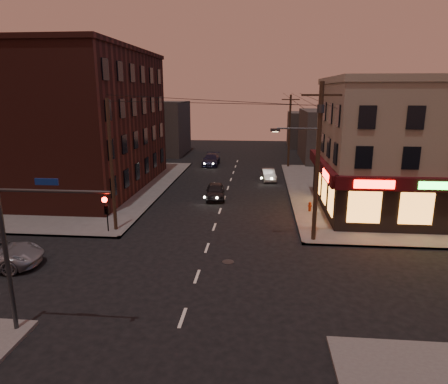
# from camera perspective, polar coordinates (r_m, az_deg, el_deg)

# --- Properties ---
(ground) EXTENTS (120.00, 120.00, 0.00)m
(ground) POSITION_cam_1_polar(r_m,az_deg,el_deg) (21.76, -3.88, -11.96)
(ground) COLOR black
(ground) RESTS_ON ground
(sidewalk_ne) EXTENTS (24.00, 28.00, 0.15)m
(sidewalk_ne) POSITION_cam_1_polar(r_m,az_deg,el_deg) (42.10, 25.66, -0.25)
(sidewalk_ne) COLOR #514F4C
(sidewalk_ne) RESTS_ON ground
(sidewalk_nw) EXTENTS (24.00, 28.00, 0.15)m
(sidewalk_nw) POSITION_cam_1_polar(r_m,az_deg,el_deg) (44.78, -23.17, 0.81)
(sidewalk_nw) COLOR #514F4C
(sidewalk_nw) RESTS_ON ground
(pizza_building) EXTENTS (15.85, 12.85, 10.50)m
(pizza_building) POSITION_cam_1_polar(r_m,az_deg,el_deg) (35.32, 26.46, 5.86)
(pizza_building) COLOR gray
(pizza_building) RESTS_ON sidewalk_ne
(brick_apartment) EXTENTS (12.00, 20.00, 13.00)m
(brick_apartment) POSITION_cam_1_polar(r_m,az_deg,el_deg) (42.27, -19.81, 9.43)
(brick_apartment) COLOR #431B15
(brick_apartment) RESTS_ON sidewalk_nw
(bg_building_ne_a) EXTENTS (10.00, 12.00, 7.00)m
(bg_building_ne_a) POSITION_cam_1_polar(r_m,az_deg,el_deg) (58.58, 16.00, 7.74)
(bg_building_ne_a) COLOR #3F3D3A
(bg_building_ne_a) RESTS_ON ground
(bg_building_nw) EXTENTS (9.00, 10.00, 8.00)m
(bg_building_nw) POSITION_cam_1_polar(r_m,az_deg,el_deg) (63.62, -9.64, 9.02)
(bg_building_nw) COLOR #3F3D3A
(bg_building_nw) RESTS_ON ground
(bg_building_ne_b) EXTENTS (8.00, 8.00, 6.00)m
(bg_building_ne_b) POSITION_cam_1_polar(r_m,az_deg,el_deg) (72.10, 12.39, 8.68)
(bg_building_ne_b) COLOR #3F3D3A
(bg_building_ne_b) RESTS_ON ground
(utility_pole_main) EXTENTS (4.20, 0.44, 10.00)m
(utility_pole_main) POSITION_cam_1_polar(r_m,az_deg,el_deg) (25.58, 13.04, 5.26)
(utility_pole_main) COLOR #382619
(utility_pole_main) RESTS_ON sidewalk_ne
(utility_pole_far) EXTENTS (0.26, 0.26, 9.00)m
(utility_pole_far) POSITION_cam_1_polar(r_m,az_deg,el_deg) (51.62, 9.33, 8.57)
(utility_pole_far) COLOR #382619
(utility_pole_far) RESTS_ON sidewalk_ne
(utility_pole_west) EXTENTS (0.24, 0.24, 9.00)m
(utility_pole_west) POSITION_cam_1_polar(r_m,az_deg,el_deg) (28.08, -15.76, 3.57)
(utility_pole_west) COLOR #382619
(utility_pole_west) RESTS_ON sidewalk_nw
(traffic_signal) EXTENTS (4.49, 0.32, 6.47)m
(traffic_signal) POSITION_cam_1_polar(r_m,az_deg,el_deg) (17.13, -26.11, -5.79)
(traffic_signal) COLOR #333538
(traffic_signal) RESTS_ON ground
(sedan_near) EXTENTS (2.08, 4.33, 1.43)m
(sedan_near) POSITION_cam_1_polar(r_m,az_deg,el_deg) (36.41, -1.24, 0.14)
(sedan_near) COLOR black
(sedan_near) RESTS_ON ground
(sedan_mid) EXTENTS (1.76, 3.95, 1.26)m
(sedan_mid) POSITION_cam_1_polar(r_m,az_deg,el_deg) (44.20, 6.36, 2.47)
(sedan_mid) COLOR slate
(sedan_mid) RESTS_ON ground
(sedan_far) EXTENTS (2.05, 5.05, 1.47)m
(sedan_far) POSITION_cam_1_polar(r_m,az_deg,el_deg) (53.08, -1.86, 4.64)
(sedan_far) COLOR black
(sedan_far) RESTS_ON ground
(fire_hydrant) EXTENTS (0.34, 0.34, 0.78)m
(fire_hydrant) POSITION_cam_1_polar(r_m,az_deg,el_deg) (32.94, 12.17, -1.97)
(fire_hydrant) COLOR maroon
(fire_hydrant) RESTS_ON sidewalk_ne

